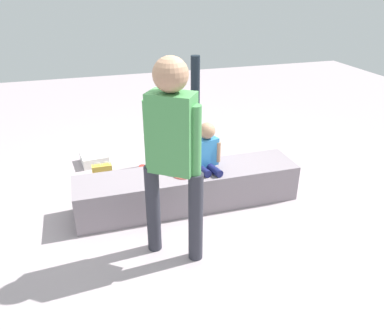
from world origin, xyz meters
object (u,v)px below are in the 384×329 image
object	(u,v)px
adult_standing	(172,146)
cake_box_white	(94,159)
gift_bag	(103,176)
child_seated	(207,149)
handbag_black_leather	(164,160)
cake_plate	(183,172)
water_bottle_far_side	(214,140)
water_bottle_near_gift	(224,167)
party_cup_red	(142,170)

from	to	relation	value
adult_standing	cake_box_white	size ratio (longest dim) A/B	4.95
gift_bag	child_seated	bearing A→B (deg)	-30.81
handbag_black_leather	cake_plate	bearing A→B (deg)	-90.29
water_bottle_far_side	child_seated	bearing A→B (deg)	-112.93
cake_plate	water_bottle_near_gift	size ratio (longest dim) A/B	1.09
adult_standing	cake_plate	bearing A→B (deg)	68.43
party_cup_red	handbag_black_leather	world-z (taller)	handbag_black_leather
cake_box_white	child_seated	bearing A→B (deg)	-49.78
child_seated	water_bottle_near_gift	size ratio (longest dim) A/B	2.35
child_seated	adult_standing	world-z (taller)	adult_standing
cake_plate	gift_bag	bearing A→B (deg)	138.87
cake_plate	gift_bag	size ratio (longest dim) A/B	0.70
water_bottle_far_side	cake_box_white	bearing A→B (deg)	-177.54
gift_bag	water_bottle_far_side	bearing A→B (deg)	24.86
water_bottle_far_side	water_bottle_near_gift	bearing A→B (deg)	-101.65
child_seated	water_bottle_far_side	bearing A→B (deg)	67.07
adult_standing	cake_box_white	world-z (taller)	adult_standing
water_bottle_far_side	adult_standing	bearing A→B (deg)	-117.95
party_cup_red	cake_box_white	size ratio (longest dim) A/B	0.33
cake_plate	water_bottle_far_side	distance (m)	1.63
cake_plate	cake_box_white	distance (m)	1.57
party_cup_red	water_bottle_near_gift	bearing A→B (deg)	-16.72
cake_plate	child_seated	bearing A→B (deg)	11.23
child_seated	cake_plate	distance (m)	0.33
gift_bag	party_cup_red	xyz separation A→B (m)	(0.47, 0.18, -0.09)
adult_standing	gift_bag	xyz separation A→B (m)	(-0.48, 1.32, -0.86)
child_seated	party_cup_red	size ratio (longest dim) A/B	4.34
adult_standing	gift_bag	distance (m)	1.64
water_bottle_far_side	party_cup_red	bearing A→B (deg)	-153.66
cake_plate	handbag_black_leather	distance (m)	0.93
child_seated	cake_box_white	distance (m)	1.73
cake_box_white	handbag_black_leather	size ratio (longest dim) A/B	0.97
child_seated	water_bottle_far_side	distance (m)	1.53
gift_bag	cake_plate	bearing A→B (deg)	-41.13
water_bottle_near_gift	party_cup_red	bearing A→B (deg)	163.28
adult_standing	cake_box_white	bearing A→B (deg)	105.29
gift_bag	adult_standing	bearing A→B (deg)	-69.86
gift_bag	cake_box_white	size ratio (longest dim) A/B	0.96
cake_plate	gift_bag	distance (m)	1.02
child_seated	handbag_black_leather	size ratio (longest dim) A/B	1.41
water_bottle_far_side	handbag_black_leather	bearing A→B (deg)	-149.02
adult_standing	water_bottle_near_gift	distance (m)	1.77
water_bottle_far_side	party_cup_red	xyz separation A→B (m)	(-1.10, -0.54, -0.04)
adult_standing	child_seated	bearing A→B (deg)	53.89
adult_standing	water_bottle_far_side	bearing A→B (deg)	62.05
child_seated	water_bottle_near_gift	bearing A→B (deg)	52.25
gift_bag	water_bottle_near_gift	size ratio (longest dim) A/B	1.55
child_seated	adult_standing	size ratio (longest dim) A/B	0.29
child_seated	gift_bag	world-z (taller)	child_seated
cake_plate	handbag_black_leather	world-z (taller)	cake_plate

